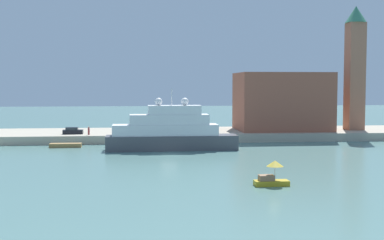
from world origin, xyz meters
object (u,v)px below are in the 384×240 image
(large_yacht, at_px, (170,132))
(bell_tower, at_px, (355,64))
(parked_car, at_px, (73,131))
(work_barge, at_px, (66,145))
(person_figure, at_px, (89,131))
(small_motorboat, at_px, (272,176))
(mooring_bollard, at_px, (164,133))
(harbor_building, at_px, (282,102))

(large_yacht, height_order, bell_tower, bell_tower)
(parked_car, bearing_deg, large_yacht, -38.00)
(large_yacht, height_order, work_barge, large_yacht)
(parked_car, bearing_deg, work_barge, -91.87)
(work_barge, relative_size, person_figure, 3.42)
(small_motorboat, xyz_separation_m, person_figure, (-23.92, 44.99, 1.25))
(parked_car, xyz_separation_m, mooring_bollard, (17.66, -3.40, -0.23))
(work_barge, bearing_deg, large_yacht, -17.26)
(bell_tower, bearing_deg, harbor_building, 177.33)
(work_barge, height_order, person_figure, person_figure)
(small_motorboat, height_order, harbor_building, harbor_building)
(large_yacht, bearing_deg, small_motorboat, -74.60)
(person_figure, bearing_deg, work_barge, -119.03)
(mooring_bollard, bearing_deg, parked_car, 169.09)
(large_yacht, relative_size, small_motorboat, 5.92)
(large_yacht, xyz_separation_m, person_figure, (-14.85, 12.09, -0.68))
(work_barge, bearing_deg, parked_car, 88.13)
(small_motorboat, relative_size, person_figure, 2.32)
(person_figure, height_order, mooring_bollard, person_figure)
(work_barge, height_order, mooring_bollard, mooring_bollard)
(bell_tower, distance_m, person_figure, 57.38)
(mooring_bollard, bearing_deg, work_barge, -164.31)
(small_motorboat, bearing_deg, person_figure, 118.00)
(person_figure, xyz_separation_m, mooring_bollard, (14.39, -1.34, -0.40))
(large_yacht, bearing_deg, parked_car, 142.00)
(work_barge, xyz_separation_m, bell_tower, (59.07, 11.87, 15.35))
(person_figure, bearing_deg, harbor_building, 8.86)
(large_yacht, distance_m, mooring_bollard, 10.82)
(bell_tower, relative_size, person_figure, 16.07)
(small_motorboat, relative_size, harbor_building, 0.20)
(large_yacht, bearing_deg, harbor_building, 36.13)
(harbor_building, distance_m, parked_car, 43.75)
(harbor_building, distance_m, mooring_bollard, 27.25)
(small_motorboat, relative_size, work_barge, 0.68)
(work_barge, distance_m, harbor_building, 45.86)
(work_barge, height_order, parked_car, parked_car)
(harbor_building, xyz_separation_m, bell_tower, (15.59, -0.73, 8.01))
(bell_tower, bearing_deg, person_figure, -174.35)
(large_yacht, height_order, mooring_bollard, large_yacht)
(small_motorboat, bearing_deg, work_barge, 125.42)
(work_barge, xyz_separation_m, harbor_building, (43.48, 12.60, 7.34))
(large_yacht, height_order, person_figure, large_yacht)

